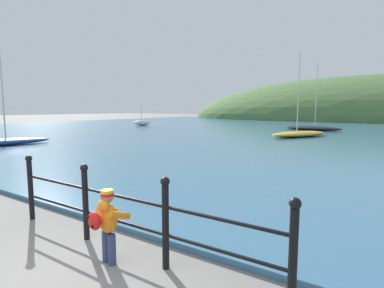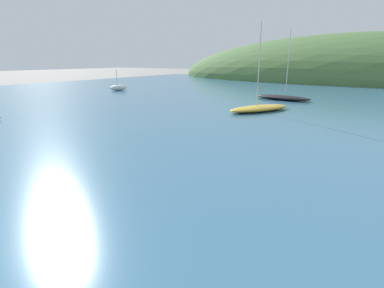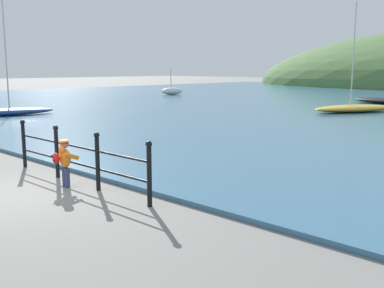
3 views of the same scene
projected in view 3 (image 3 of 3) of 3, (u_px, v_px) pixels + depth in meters
name	position (u px, v px, depth m)	size (l,w,h in m)	color
ground_plane	(5.00, 196.00, 8.82)	(200.00, 200.00, 0.00)	slate
iron_railing	(76.00, 155.00, 9.65)	(4.90, 0.12, 1.21)	black
child_in_coat	(64.00, 159.00, 9.36)	(0.42, 0.55, 1.00)	navy
boat_mid_harbor	(4.00, 111.00, 22.73)	(2.38, 5.04, 5.75)	#1E4793
boat_far_left	(172.00, 91.00, 40.76)	(1.28, 2.27, 2.36)	silver
boat_red_dinghy	(354.00, 108.00, 24.68)	(3.67, 5.17, 5.86)	gold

